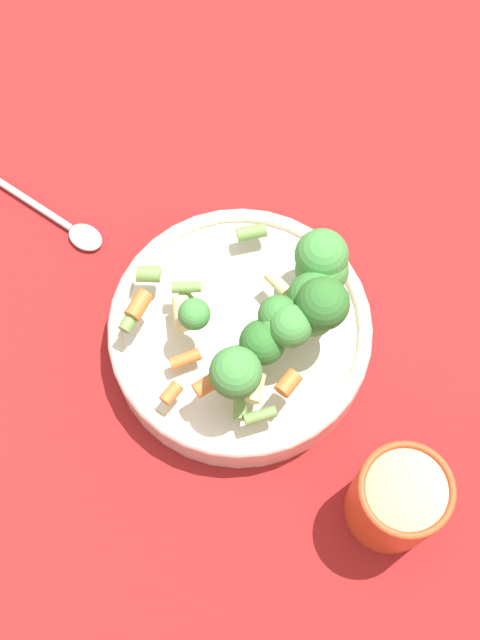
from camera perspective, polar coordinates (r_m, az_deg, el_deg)
ground_plane at (r=0.83m, az=0.00°, el=-1.46°), size 3.00×3.00×0.00m
bowl at (r=0.81m, az=0.00°, el=-0.86°), size 0.24×0.24×0.05m
pasta_salad at (r=0.75m, az=3.12°, el=0.64°), size 0.18×0.21×0.08m
cup at (r=0.75m, az=10.03°, el=-11.24°), size 0.08×0.08×0.10m
spoon at (r=0.90m, az=-12.08°, el=6.63°), size 0.17×0.12×0.01m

